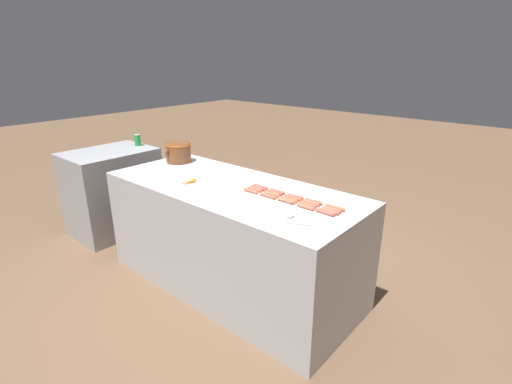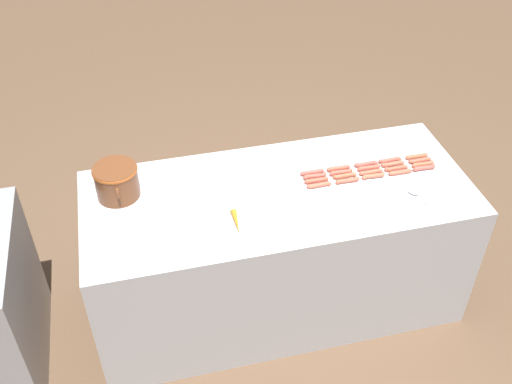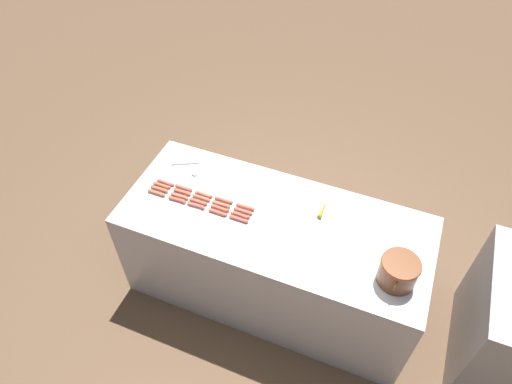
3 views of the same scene
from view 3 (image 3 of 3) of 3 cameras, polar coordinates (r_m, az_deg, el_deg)
name	(u,v)px [view 3 (image 3 of 3)]	position (r m, az deg, el deg)	size (l,w,h in m)	color
ground_plane	(272,287)	(3.92, 1.94, -11.64)	(20.00, 20.00, 0.00)	brown
griddle_counter	(273,256)	(3.55, 2.12, -7.91)	(0.90, 2.16, 0.89)	#ADAFB5
hot_dog_0	(165,183)	(3.46, -11.10, 1.14)	(0.03, 0.14, 0.03)	#B85345
hot_dog_1	(184,188)	(3.41, -8.90, 0.52)	(0.03, 0.14, 0.03)	#BC5D44
hot_dog_2	(204,194)	(3.34, -6.47, -0.30)	(0.03, 0.14, 0.03)	#B45C42
hot_dog_3	(224,200)	(3.29, -4.00, -1.00)	(0.03, 0.14, 0.03)	#BB5742
hot_dog_4	(245,207)	(3.24, -1.31, -1.83)	(0.03, 0.14, 0.03)	#BE5A42
hot_dog_5	(162,185)	(3.45, -11.52, 0.80)	(0.03, 0.14, 0.03)	#B05D40
hot_dog_6	(182,192)	(3.38, -9.09, 0.02)	(0.03, 0.14, 0.03)	#BF5740
hot_dog_7	(201,198)	(3.32, -6.76, -0.72)	(0.03, 0.14, 0.03)	#B95C44
hot_dog_8	(221,204)	(3.27, -4.32, -1.54)	(0.03, 0.14, 0.03)	#B35C3F
hot_dog_9	(243,211)	(3.22, -1.60, -2.37)	(0.03, 0.14, 0.03)	#BD533E
hot_dog_10	(159,189)	(3.43, -11.82, 0.36)	(0.03, 0.14, 0.03)	#B75843
hot_dog_11	(180,196)	(3.35, -9.40, -0.50)	(0.03, 0.14, 0.03)	#B95D45
hot_dog_12	(198,202)	(3.30, -7.13, -1.20)	(0.03, 0.14, 0.03)	#BB533F
hot_dog_13	(220,208)	(3.24, -4.46, -2.03)	(0.03, 0.14, 0.03)	#B6513F
hot_dog_14	(240,215)	(3.20, -1.95, -2.85)	(0.03, 0.14, 0.03)	#B55141
hot_dog_15	(156,193)	(3.41, -12.16, -0.11)	(0.03, 0.14, 0.03)	#B55C3F
hot_dog_16	(177,200)	(3.33, -9.70, -0.93)	(0.03, 0.14, 0.03)	#B64F3F
hot_dog_17	(196,205)	(3.28, -7.40, -1.66)	(0.03, 0.14, 0.03)	#B45046
hot_dog_18	(218,212)	(3.22, -4.73, -2.53)	(0.03, 0.14, 0.03)	#B8533F
hot_dog_19	(239,219)	(3.17, -2.13, -3.36)	(0.03, 0.14, 0.03)	#B65044
bean_pot	(399,270)	(2.94, 17.16, -9.22)	(0.30, 0.24, 0.19)	brown
serving_spoon	(191,170)	(3.54, -7.97, 2.76)	(0.16, 0.26, 0.02)	#B7B7BC
carrot	(323,209)	(3.26, 8.26, -2.07)	(0.18, 0.04, 0.03)	orange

